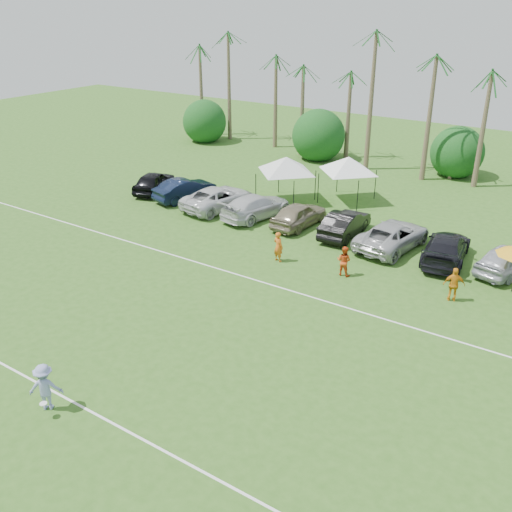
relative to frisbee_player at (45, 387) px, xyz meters
The scene contains 27 objects.
field_lines 7.15m from the frisbee_player, 109.13° to the left, with size 80.00×12.10×0.01m.
palm_tree_0 44.51m from the frisbee_player, 123.54° to the left, with size 2.40×2.40×8.90m.
palm_tree_1 42.13m from the frisbee_player, 117.77° to the left, with size 2.40×2.40×9.90m.
palm_tree_2 40.26m from the frisbee_player, 111.32° to the left, with size 2.40×2.40×10.90m.
palm_tree_3 39.20m from the frisbee_player, 105.71° to the left, with size 2.40×2.40×11.90m.
palm_tree_4 37.81m from the frisbee_player, 99.78° to the left, with size 2.40×2.40×8.90m.
palm_tree_5 37.51m from the frisbee_player, 93.62° to the left, with size 2.40×2.40×9.90m.
palm_tree_6 37.66m from the frisbee_player, 87.38° to the left, with size 2.40×2.40×10.90m.
palm_tree_7 38.24m from the frisbee_player, 81.21° to the left, with size 2.40×2.40×11.90m.
bush_tree_0 43.32m from the frisbee_player, 119.49° to the left, with size 4.00×4.00×4.00m.
bush_tree_1 38.61m from the frisbee_player, 102.45° to the left, with size 4.00×4.00×4.00m.
bush_tree_2 37.89m from the frisbee_player, 84.43° to the left, with size 4.00×4.00×4.00m.
sideline_player_a 15.40m from the frisbee_player, 88.86° to the left, with size 0.64×0.42×1.75m, color orange.
sideline_player_b 16.36m from the frisbee_player, 75.34° to the left, with size 0.80×0.63×1.66m, color #D54A17.
sideline_player_c 18.98m from the frisbee_player, 58.76° to the left, with size 1.03×0.43×1.76m, color orange.
canopy_tent_left 24.97m from the frisbee_player, 100.71° to the left, with size 4.79×4.79×3.88m.
canopy_tent_right 27.17m from the frisbee_player, 92.17° to the left, with size 4.72×4.72×3.82m.
frisbee_player is the anchor object (origin of this frame).
parked_car_0 25.18m from the frisbee_player, 124.17° to the left, with size 1.86×4.63×1.58m, color black.
parked_car_1 23.43m from the frisbee_player, 117.89° to the left, with size 1.67×4.79×1.58m, color black.
parked_car_2 21.92m from the frisbee_player, 110.78° to the left, with size 2.62×5.68×1.58m, color silver.
parked_car_3 21.05m from the frisbee_player, 102.62° to the left, with size 2.21×5.44×1.58m, color silver.
parked_car_4 20.78m from the frisbee_player, 93.91° to the left, with size 1.86×4.63×1.58m, color gray.
parked_car_5 20.99m from the frisbee_player, 85.17° to the left, with size 1.67×4.79×1.58m, color black.
parked_car_6 21.31m from the frisbee_player, 76.57° to the left, with size 2.62×5.68×1.58m, color #B0B0B0.
parked_car_7 22.21m from the frisbee_player, 68.53° to the left, with size 2.21×5.44×1.58m, color black.
parked_car_8 23.84m from the frisbee_player, 61.68° to the left, with size 1.86×4.63×1.58m, color #B4B6C0.
Camera 1 is at (17.79, -8.30, 13.66)m, focal length 40.00 mm.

